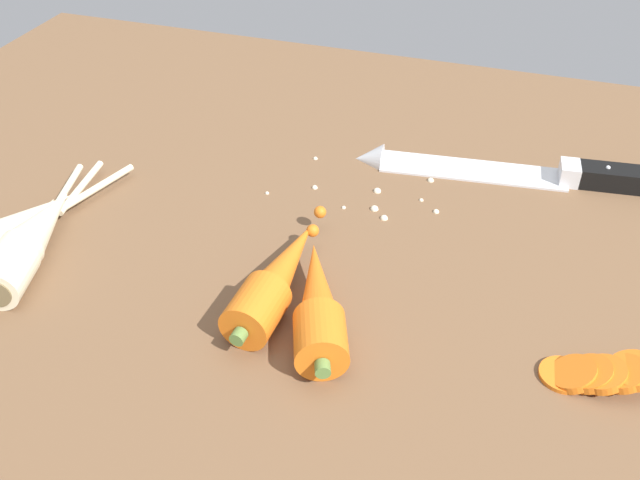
{
  "coord_description": "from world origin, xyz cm",
  "views": [
    {
      "loc": [
        16.31,
        -51.81,
        41.62
      ],
      "look_at": [
        0.0,
        -2.0,
        1.5
      ],
      "focal_mm": 40.19,
      "sensor_mm": 36.0,
      "label": 1
    }
  ],
  "objects": [
    {
      "name": "ground_plane",
      "position": [
        0.0,
        0.0,
        -2.0
      ],
      "size": [
        120.0,
        90.0,
        4.0
      ],
      "primitive_type": "cube",
      "color": "brown"
    },
    {
      "name": "chefs_knife",
      "position": [
        15.62,
        17.28,
        0.65
      ],
      "size": [
        34.86,
        7.12,
        4.18
      ],
      "color": "silver",
      "rests_on": "ground_plane"
    },
    {
      "name": "whole_carrot",
      "position": [
        -1.58,
        -8.93,
        2.1
      ],
      "size": [
        4.75,
        18.95,
        4.2
      ],
      "color": "orange",
      "rests_on": "ground_plane"
    },
    {
      "name": "whole_carrot_second",
      "position": [
        2.71,
        -10.83,
        2.1
      ],
      "size": [
        8.96,
        17.17,
        4.2
      ],
      "color": "orange",
      "rests_on": "ground_plane"
    },
    {
      "name": "parsnip_front",
      "position": [
        -25.15,
        -10.03,
        1.98
      ],
      "size": [
        5.72,
        21.24,
        4.0
      ],
      "color": "beige",
      "rests_on": "ground_plane"
    },
    {
      "name": "parsnip_mid_left",
      "position": [
        -25.01,
        -11.25,
        1.98
      ],
      "size": [
        7.84,
        21.39,
        4.0
      ],
      "color": "beige",
      "rests_on": "ground_plane"
    },
    {
      "name": "parsnip_mid_right",
      "position": [
        -27.73,
        -10.78,
        1.98
      ],
      "size": [
        8.53,
        23.19,
        4.0
      ],
      "color": "beige",
      "rests_on": "ground_plane"
    },
    {
      "name": "carrot_slice_stack",
      "position": [
        24.78,
        -10.51,
        0.97
      ],
      "size": [
        8.54,
        4.47,
        2.99
      ],
      "color": "orange",
      "rests_on": "ground_plane"
    },
    {
      "name": "mince_crumbs",
      "position": [
        2.95,
        8.43,
        0.36
      ],
      "size": [
        17.97,
        9.44,
        0.83
      ],
      "color": "beige",
      "rests_on": "ground_plane"
    }
  ]
}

